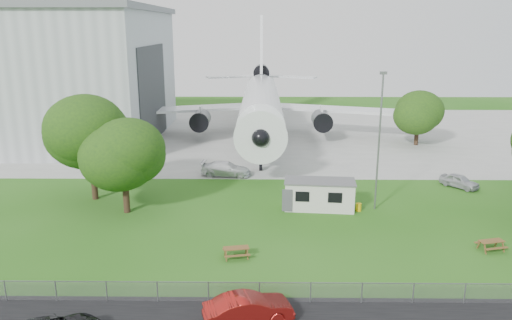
{
  "coord_description": "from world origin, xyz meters",
  "views": [
    {
      "loc": [
        -1.89,
        -35.73,
        15.7
      ],
      "look_at": [
        -2.41,
        8.0,
        4.0
      ],
      "focal_mm": 35.0,
      "sensor_mm": 36.0,
      "label": 1
    }
  ],
  "objects_px": {
    "car_centre_sedan": "(248,309)",
    "picnic_east": "(490,250)",
    "picnic_west": "(236,257)",
    "site_cabin": "(320,194)",
    "hangar": "(10,72)",
    "airliner": "(261,102)"
  },
  "relations": [
    {
      "from": "site_cabin",
      "to": "picnic_east",
      "type": "height_order",
      "value": "site_cabin"
    },
    {
      "from": "hangar",
      "to": "picnic_east",
      "type": "bearing_deg",
      "value": -35.95
    },
    {
      "from": "hangar",
      "to": "car_centre_sedan",
      "type": "relative_size",
      "value": 8.82
    },
    {
      "from": "hangar",
      "to": "car_centre_sedan",
      "type": "distance_m",
      "value": 59.91
    },
    {
      "from": "site_cabin",
      "to": "car_centre_sedan",
      "type": "distance_m",
      "value": 18.79
    },
    {
      "from": "airliner",
      "to": "picnic_west",
      "type": "bearing_deg",
      "value": -92.41
    },
    {
      "from": "car_centre_sedan",
      "to": "picnic_east",
      "type": "bearing_deg",
      "value": -79.2
    },
    {
      "from": "airliner",
      "to": "car_centre_sedan",
      "type": "height_order",
      "value": "airliner"
    },
    {
      "from": "car_centre_sedan",
      "to": "hangar",
      "type": "bearing_deg",
      "value": 19.16
    },
    {
      "from": "hangar",
      "to": "car_centre_sedan",
      "type": "height_order",
      "value": "hangar"
    },
    {
      "from": "site_cabin",
      "to": "car_centre_sedan",
      "type": "xyz_separation_m",
      "value": [
        -5.86,
        -17.84,
        -0.51
      ]
    },
    {
      "from": "site_cabin",
      "to": "picnic_east",
      "type": "bearing_deg",
      "value": -36.5
    },
    {
      "from": "airliner",
      "to": "site_cabin",
      "type": "height_order",
      "value": "airliner"
    },
    {
      "from": "site_cabin",
      "to": "picnic_east",
      "type": "relative_size",
      "value": 3.81
    },
    {
      "from": "hangar",
      "to": "picnic_west",
      "type": "relative_size",
      "value": 23.89
    },
    {
      "from": "hangar",
      "to": "car_centre_sedan",
      "type": "xyz_separation_m",
      "value": [
        35.38,
        -47.57,
        -8.6
      ]
    },
    {
      "from": "picnic_west",
      "to": "picnic_east",
      "type": "height_order",
      "value": "same"
    },
    {
      "from": "picnic_east",
      "to": "hangar",
      "type": "bearing_deg",
      "value": 130.26
    },
    {
      "from": "airliner",
      "to": "car_centre_sedan",
      "type": "distance_m",
      "value": 47.65
    },
    {
      "from": "hangar",
      "to": "picnic_east",
      "type": "xyz_separation_m",
      "value": [
        52.73,
        -38.24,
        -9.41
      ]
    },
    {
      "from": "picnic_east",
      "to": "car_centre_sedan",
      "type": "relative_size",
      "value": 0.37
    },
    {
      "from": "airliner",
      "to": "picnic_west",
      "type": "distance_m",
      "value": 39.87
    }
  ]
}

